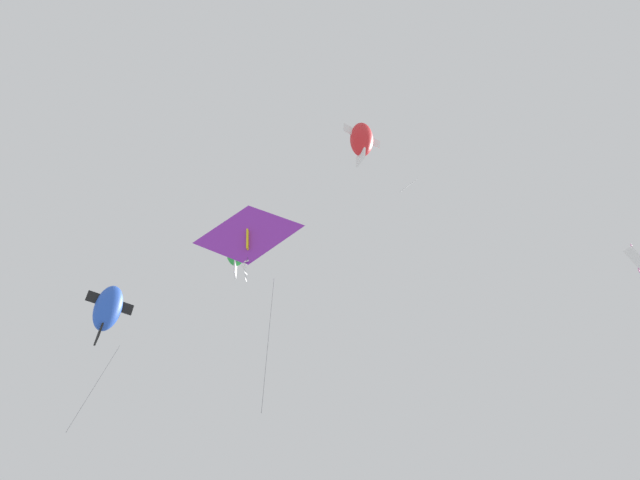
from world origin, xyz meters
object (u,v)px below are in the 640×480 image
kite_fish_near_left (108,308)px  kite_fish_far_centre (362,140)px  kite_fish_mid_left (237,246)px  kite_diamond_low_drifter (639,261)px  kite_delta_upper_right (249,237)px

kite_fish_near_left → kite_fish_far_centre: bearing=-60.9°
kite_fish_mid_left → kite_diamond_low_drifter: size_ratio=0.33×
kite_fish_mid_left → kite_fish_far_centre: bearing=-59.8°
kite_fish_mid_left → kite_diamond_low_drifter: kite_fish_mid_left is taller
kite_delta_upper_right → kite_fish_mid_left: (-2.00, -3.41, 4.26)m
kite_fish_mid_left → kite_fish_near_left: size_ratio=0.40×
kite_fish_far_centre → kite_diamond_low_drifter: size_ratio=0.77×
kite_fish_far_centre → kite_diamond_low_drifter: kite_diamond_low_drifter is taller
kite_fish_far_centre → kite_fish_near_left: 10.69m
kite_diamond_low_drifter → kite_fish_near_left: size_ratio=1.22×
kite_delta_upper_right → kite_fish_far_centre: bearing=-38.7°
kite_delta_upper_right → kite_fish_near_left: (2.36, -4.42, -2.41)m
kite_fish_mid_left → kite_diamond_low_drifter: 16.72m
kite_fish_mid_left → kite_fish_near_left: (4.36, -1.01, -6.67)m
kite_fish_far_centre → kite_fish_near_left: size_ratio=0.94×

